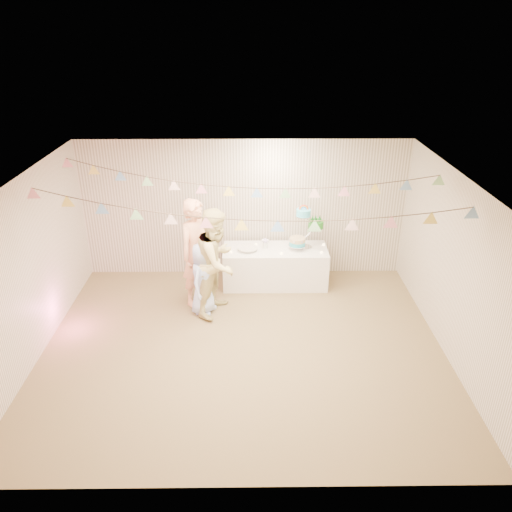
{
  "coord_description": "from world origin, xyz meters",
  "views": [
    {
      "loc": [
        0.12,
        -6.22,
        4.52
      ],
      "look_at": [
        0.2,
        0.8,
        1.15
      ],
      "focal_mm": 35.0,
      "sensor_mm": 36.0,
      "label": 1
    }
  ],
  "objects_px": {
    "person_child": "(203,278)",
    "cake_stand": "(306,226)",
    "person_adult_b": "(217,262)",
    "table": "(275,266)",
    "person_adult_a": "(198,253)"
  },
  "relations": [
    {
      "from": "person_adult_b",
      "to": "cake_stand",
      "type": "bearing_deg",
      "value": -35.14
    },
    {
      "from": "person_child",
      "to": "cake_stand",
      "type": "bearing_deg",
      "value": -38.52
    },
    {
      "from": "table",
      "to": "person_child",
      "type": "relative_size",
      "value": 1.51
    },
    {
      "from": "cake_stand",
      "to": "person_child",
      "type": "relative_size",
      "value": 0.62
    },
    {
      "from": "person_adult_a",
      "to": "person_adult_b",
      "type": "height_order",
      "value": "person_adult_a"
    },
    {
      "from": "person_child",
      "to": "person_adult_b",
      "type": "bearing_deg",
      "value": -59.83
    },
    {
      "from": "cake_stand",
      "to": "person_adult_b",
      "type": "distance_m",
      "value": 1.85
    },
    {
      "from": "cake_stand",
      "to": "person_adult_a",
      "type": "relative_size",
      "value": 0.41
    },
    {
      "from": "person_adult_a",
      "to": "person_child",
      "type": "height_order",
      "value": "person_adult_a"
    },
    {
      "from": "person_adult_b",
      "to": "person_child",
      "type": "xyz_separation_m",
      "value": [
        -0.24,
        -0.04,
        -0.29
      ]
    },
    {
      "from": "person_adult_a",
      "to": "person_adult_b",
      "type": "bearing_deg",
      "value": -85.43
    },
    {
      "from": "person_adult_a",
      "to": "person_child",
      "type": "xyz_separation_m",
      "value": [
        0.1,
        -0.32,
        -0.32
      ]
    },
    {
      "from": "cake_stand",
      "to": "person_adult_b",
      "type": "relative_size",
      "value": 0.43
    },
    {
      "from": "person_adult_b",
      "to": "table",
      "type": "bearing_deg",
      "value": -24.49
    },
    {
      "from": "cake_stand",
      "to": "table",
      "type": "bearing_deg",
      "value": -174.81
    }
  ]
}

